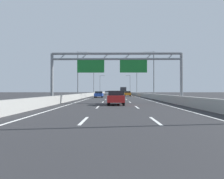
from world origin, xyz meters
TOP-DOWN VIEW (x-y plane):
  - ground_plane at (0.00, 100.00)m, footprint 260.00×260.00m
  - lane_dash_left_1 at (-1.80, 12.50)m, footprint 0.16×3.00m
  - lane_dash_left_2 at (-1.80, 21.50)m, footprint 0.16×3.00m
  - lane_dash_left_3 at (-1.80, 30.50)m, footprint 0.16×3.00m
  - lane_dash_left_4 at (-1.80, 39.50)m, footprint 0.16×3.00m
  - lane_dash_left_5 at (-1.80, 48.50)m, footprint 0.16×3.00m
  - lane_dash_left_6 at (-1.80, 57.50)m, footprint 0.16×3.00m
  - lane_dash_left_7 at (-1.80, 66.50)m, footprint 0.16×3.00m
  - lane_dash_left_8 at (-1.80, 75.50)m, footprint 0.16×3.00m
  - lane_dash_left_9 at (-1.80, 84.50)m, footprint 0.16×3.00m
  - lane_dash_left_10 at (-1.80, 93.50)m, footprint 0.16×3.00m
  - lane_dash_left_11 at (-1.80, 102.50)m, footprint 0.16×3.00m
  - lane_dash_left_12 at (-1.80, 111.50)m, footprint 0.16×3.00m
  - lane_dash_left_13 at (-1.80, 120.50)m, footprint 0.16×3.00m
  - lane_dash_left_14 at (-1.80, 129.50)m, footprint 0.16×3.00m
  - lane_dash_left_15 at (-1.80, 138.50)m, footprint 0.16×3.00m
  - lane_dash_left_16 at (-1.80, 147.50)m, footprint 0.16×3.00m
  - lane_dash_left_17 at (-1.80, 156.50)m, footprint 0.16×3.00m
  - lane_dash_right_1 at (1.80, 12.50)m, footprint 0.16×3.00m
  - lane_dash_right_2 at (1.80, 21.50)m, footprint 0.16×3.00m
  - lane_dash_right_3 at (1.80, 30.50)m, footprint 0.16×3.00m
  - lane_dash_right_4 at (1.80, 39.50)m, footprint 0.16×3.00m
  - lane_dash_right_5 at (1.80, 48.50)m, footprint 0.16×3.00m
  - lane_dash_right_6 at (1.80, 57.50)m, footprint 0.16×3.00m
  - lane_dash_right_7 at (1.80, 66.50)m, footprint 0.16×3.00m
  - lane_dash_right_8 at (1.80, 75.50)m, footprint 0.16×3.00m
  - lane_dash_right_9 at (1.80, 84.50)m, footprint 0.16×3.00m
  - lane_dash_right_10 at (1.80, 93.50)m, footprint 0.16×3.00m
  - lane_dash_right_11 at (1.80, 102.50)m, footprint 0.16×3.00m
  - lane_dash_right_12 at (1.80, 111.50)m, footprint 0.16×3.00m
  - lane_dash_right_13 at (1.80, 120.50)m, footprint 0.16×3.00m
  - lane_dash_right_14 at (1.80, 129.50)m, footprint 0.16×3.00m
  - lane_dash_right_15 at (1.80, 138.50)m, footprint 0.16×3.00m
  - lane_dash_right_16 at (1.80, 147.50)m, footprint 0.16×3.00m
  - lane_dash_right_17 at (1.80, 156.50)m, footprint 0.16×3.00m
  - edge_line_left at (-5.25, 88.00)m, footprint 0.16×176.00m
  - edge_line_right at (5.25, 88.00)m, footprint 0.16×176.00m
  - barrier_left at (-6.90, 110.00)m, footprint 0.45×220.00m
  - barrier_right at (6.90, 110.00)m, footprint 0.45×220.00m
  - sign_gantry at (-0.13, 28.73)m, footprint 16.60×0.36m
  - streetlamp_left_mid at (-7.47, 45.47)m, footprint 2.58×0.28m
  - streetlamp_right_mid at (7.47, 45.47)m, footprint 2.58×0.28m
  - streetlamp_left_far at (-7.47, 78.94)m, footprint 2.58×0.28m
  - streetlamp_right_far at (7.47, 78.94)m, footprint 2.58×0.28m
  - streetlamp_left_distant at (-7.47, 112.41)m, footprint 2.58×0.28m
  - streetlamp_right_distant at (7.47, 112.41)m, footprint 2.58×0.28m
  - black_car at (3.65, 80.39)m, footprint 1.88×4.19m
  - orange_car at (3.44, 63.43)m, footprint 1.75×4.40m
  - yellow_car at (-3.73, 139.72)m, footprint 1.73×4.20m
  - blue_car at (-3.72, 49.55)m, footprint 1.77×4.57m
  - white_car at (-3.49, 93.11)m, footprint 1.70×4.56m
  - red_car at (-0.10, 25.11)m, footprint 1.77×4.30m
  - box_truck at (3.48, 96.10)m, footprint 2.43×8.33m

SIDE VIEW (x-z plane):
  - ground_plane at x=0.00m, z-range 0.00..0.00m
  - lane_dash_left_1 at x=-1.80m, z-range 0.00..0.01m
  - lane_dash_left_2 at x=-1.80m, z-range 0.00..0.01m
  - lane_dash_left_3 at x=-1.80m, z-range 0.00..0.01m
  - lane_dash_left_4 at x=-1.80m, z-range 0.00..0.01m
  - lane_dash_left_5 at x=-1.80m, z-range 0.00..0.01m
  - lane_dash_left_6 at x=-1.80m, z-range 0.00..0.01m
  - lane_dash_left_7 at x=-1.80m, z-range 0.00..0.01m
  - lane_dash_left_8 at x=-1.80m, z-range 0.00..0.01m
  - lane_dash_left_9 at x=-1.80m, z-range 0.00..0.01m
  - lane_dash_left_10 at x=-1.80m, z-range 0.00..0.01m
  - lane_dash_left_11 at x=-1.80m, z-range 0.00..0.01m
  - lane_dash_left_12 at x=-1.80m, z-range 0.00..0.01m
  - lane_dash_left_13 at x=-1.80m, z-range 0.00..0.01m
  - lane_dash_left_14 at x=-1.80m, z-range 0.00..0.01m
  - lane_dash_left_15 at x=-1.80m, z-range 0.00..0.01m
  - lane_dash_left_16 at x=-1.80m, z-range 0.00..0.01m
  - lane_dash_left_17 at x=-1.80m, z-range 0.00..0.01m
  - lane_dash_right_1 at x=1.80m, z-range 0.00..0.01m
  - lane_dash_right_2 at x=1.80m, z-range 0.00..0.01m
  - lane_dash_right_3 at x=1.80m, z-range 0.00..0.01m
  - lane_dash_right_4 at x=1.80m, z-range 0.00..0.01m
  - lane_dash_right_5 at x=1.80m, z-range 0.00..0.01m
  - lane_dash_right_6 at x=1.80m, z-range 0.00..0.01m
  - lane_dash_right_7 at x=1.80m, z-range 0.00..0.01m
  - lane_dash_right_8 at x=1.80m, z-range 0.00..0.01m
  - lane_dash_right_9 at x=1.80m, z-range 0.00..0.01m
  - lane_dash_right_10 at x=1.80m, z-range 0.00..0.01m
  - lane_dash_right_11 at x=1.80m, z-range 0.00..0.01m
  - lane_dash_right_12 at x=1.80m, z-range 0.00..0.01m
  - lane_dash_right_13 at x=1.80m, z-range 0.00..0.01m
  - lane_dash_right_14 at x=1.80m, z-range 0.00..0.01m
  - lane_dash_right_15 at x=1.80m, z-range 0.00..0.01m
  - lane_dash_right_16 at x=1.80m, z-range 0.00..0.01m
  - lane_dash_right_17 at x=1.80m, z-range 0.00..0.01m
  - edge_line_left at x=-5.25m, z-range 0.00..0.01m
  - edge_line_right at x=5.25m, z-range 0.00..0.01m
  - barrier_left at x=-6.90m, z-range 0.00..0.95m
  - barrier_right at x=6.90m, z-range 0.00..0.95m
  - blue_car at x=-3.72m, z-range 0.03..1.43m
  - yellow_car at x=-3.73m, z-range 0.01..1.47m
  - white_car at x=-3.49m, z-range 0.03..1.47m
  - orange_car at x=3.44m, z-range 0.03..1.47m
  - black_car at x=3.65m, z-range 0.03..1.47m
  - red_car at x=-0.10m, z-range 0.02..1.54m
  - box_truck at x=3.48m, z-range 0.15..3.22m
  - sign_gantry at x=-0.13m, z-range 1.64..8.00m
  - streetlamp_left_mid at x=-7.47m, z-range 0.65..10.15m
  - streetlamp_right_mid at x=7.47m, z-range 0.65..10.15m
  - streetlamp_left_far at x=-7.47m, z-range 0.65..10.15m
  - streetlamp_right_far at x=7.47m, z-range 0.65..10.15m
  - streetlamp_left_distant at x=-7.47m, z-range 0.65..10.15m
  - streetlamp_right_distant at x=7.47m, z-range 0.65..10.15m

